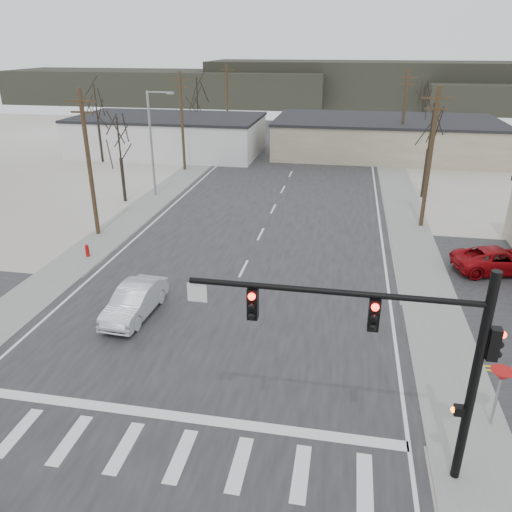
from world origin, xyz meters
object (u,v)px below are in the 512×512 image
(car_far_a, at_px, (306,148))
(car_parked_red, at_px, (499,260))
(traffic_signal_mast, at_px, (410,346))
(car_far_b, at_px, (314,128))
(sedan_crossing, at_px, (135,301))
(fire_hydrant, at_px, (87,251))

(car_far_a, distance_m, car_parked_red, 34.77)
(traffic_signal_mast, bearing_deg, car_far_b, 96.70)
(sedan_crossing, distance_m, car_far_a, 40.75)
(traffic_signal_mast, bearing_deg, fire_hydrant, 141.87)
(sedan_crossing, relative_size, car_far_b, 1.04)
(fire_hydrant, xyz_separation_m, sedan_crossing, (6.01, -6.46, 0.37))
(traffic_signal_mast, distance_m, fire_hydrant, 23.39)
(sedan_crossing, bearing_deg, car_parked_red, 27.65)
(fire_hydrant, xyz_separation_m, car_parked_red, (25.22, 2.35, 0.32))
(car_far_b, bearing_deg, sedan_crossing, -78.80)
(traffic_signal_mast, relative_size, sedan_crossing, 1.89)
(sedan_crossing, bearing_deg, car_far_a, 86.22)
(traffic_signal_mast, bearing_deg, car_far_a, 98.57)
(car_far_a, height_order, car_parked_red, car_far_a)
(traffic_signal_mast, xyz_separation_m, fire_hydrant, (-18.09, 14.20, -4.22))
(fire_hydrant, bearing_deg, car_far_a, 72.34)
(fire_hydrant, height_order, car_far_b, car_far_b)
(sedan_crossing, xyz_separation_m, car_far_a, (4.81, 40.46, 0.06))
(fire_hydrant, relative_size, sedan_crossing, 0.18)
(car_far_a, relative_size, car_parked_red, 1.09)
(sedan_crossing, distance_m, car_parked_red, 21.13)
(traffic_signal_mast, xyz_separation_m, car_far_a, (-7.27, 48.20, -3.78))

